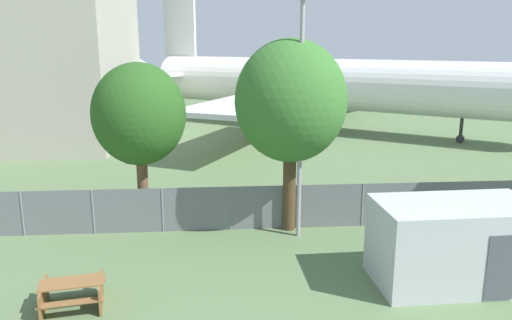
{
  "coord_description": "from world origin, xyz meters",
  "views": [
    {
      "loc": [
        -2.99,
        -6.97,
        7.0
      ],
      "look_at": [
        -1.34,
        13.96,
        2.0
      ],
      "focal_mm": 35.0,
      "sensor_mm": 36.0,
      "label": 1
    }
  ],
  "objects": [
    {
      "name": "tree_left_of_cabin",
      "position": [
        -5.89,
        11.77,
        4.33
      ],
      "size": [
        3.49,
        3.49,
        6.28
      ],
      "color": "brown",
      "rests_on": "ground"
    },
    {
      "name": "tree_near_hangar",
      "position": [
        -0.32,
        10.88,
        4.88
      ],
      "size": [
        4.06,
        4.06,
        7.14
      ],
      "color": "#4C3823",
      "rests_on": "ground"
    },
    {
      "name": "picnic_bench_near_cabin",
      "position": [
        -6.95,
        5.57,
        0.47
      ],
      "size": [
        1.88,
        1.67,
        0.76
      ],
      "rotation": [
        0.0,
        0.0,
        0.17
      ],
      "color": "brown",
      "rests_on": "ground"
    },
    {
      "name": "airplane",
      "position": [
        5.45,
        32.59,
        3.67
      ],
      "size": [
        35.16,
        28.8,
        11.59
      ],
      "rotation": [
        0.0,
        0.0,
        -0.61
      ],
      "color": "white",
      "rests_on": "ground"
    },
    {
      "name": "light_mast",
      "position": [
        -0.08,
        10.16,
        5.29
      ],
      "size": [
        0.44,
        0.44,
        8.79
      ],
      "color": "#99999E",
      "rests_on": "ground"
    },
    {
      "name": "perimeter_fence",
      "position": [
        -0.0,
        10.96,
        0.85
      ],
      "size": [
        56.07,
        0.07,
        1.71
      ],
      "color": "slate",
      "rests_on": "ground"
    },
    {
      "name": "portable_cabin",
      "position": [
        3.91,
        6.19,
        1.23
      ],
      "size": [
        4.71,
        2.62,
        2.46
      ],
      "rotation": [
        0.0,
        0.0,
        0.03
      ],
      "color": "silver",
      "rests_on": "ground"
    }
  ]
}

